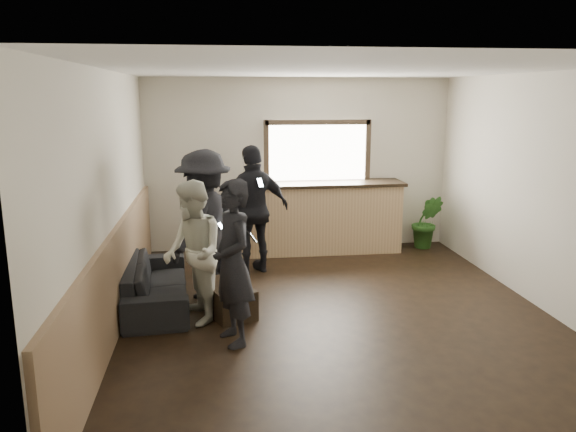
{
  "coord_description": "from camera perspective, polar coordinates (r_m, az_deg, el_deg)",
  "views": [
    {
      "loc": [
        -1.37,
        -6.1,
        2.55
      ],
      "look_at": [
        -0.52,
        0.4,
        1.11
      ],
      "focal_mm": 35.0,
      "sensor_mm": 36.0,
      "label": 1
    }
  ],
  "objects": [
    {
      "name": "ground",
      "position": [
        6.75,
        4.87,
        -9.88
      ],
      "size": [
        5.0,
        6.0,
        0.01
      ],
      "primitive_type": "cube",
      "color": "black"
    },
    {
      "name": "room_shell",
      "position": [
        6.23,
        -1.52,
        2.34
      ],
      "size": [
        5.01,
        6.01,
        2.8
      ],
      "color": "silver",
      "rests_on": "ground"
    },
    {
      "name": "bar_counter",
      "position": [
        9.15,
        3.22,
        0.31
      ],
      "size": [
        2.7,
        0.68,
        2.13
      ],
      "color": "tan",
      "rests_on": "ground"
    },
    {
      "name": "sofa",
      "position": [
        7.11,
        -13.26,
        -6.65
      ],
      "size": [
        0.88,
        1.93,
        0.55
      ],
      "primitive_type": "imported",
      "rotation": [
        0.0,
        0.0,
        1.65
      ],
      "color": "black",
      "rests_on": "ground"
    },
    {
      "name": "coffee_table",
      "position": [
        6.73,
        -6.19,
        -8.37
      ],
      "size": [
        0.7,
        0.9,
        0.35
      ],
      "primitive_type": "cube",
      "rotation": [
        0.0,
        0.0,
        0.37
      ],
      "color": "black",
      "rests_on": "ground"
    },
    {
      "name": "cup_a",
      "position": [
        6.77,
        -8.05,
        -6.25
      ],
      "size": [
        0.18,
        0.18,
        0.1
      ],
      "primitive_type": "imported",
      "rotation": [
        0.0,
        0.0,
        5.36
      ],
      "color": "silver",
      "rests_on": "coffee_table"
    },
    {
      "name": "cup_b",
      "position": [
        6.55,
        -4.75,
        -6.83
      ],
      "size": [
        0.15,
        0.15,
        0.1
      ],
      "primitive_type": "imported",
      "rotation": [
        0.0,
        0.0,
        5.32
      ],
      "color": "silver",
      "rests_on": "coffee_table"
    },
    {
      "name": "potted_plant",
      "position": [
        9.65,
        13.93,
        -0.56
      ],
      "size": [
        0.59,
        0.52,
        0.9
      ],
      "primitive_type": "imported",
      "rotation": [
        0.0,
        0.0,
        -0.28
      ],
      "color": "#2D6623",
      "rests_on": "ground"
    },
    {
      "name": "person_a",
      "position": [
        5.76,
        -5.64,
        -4.78
      ],
      "size": [
        0.59,
        0.73,
        1.72
      ],
      "rotation": [
        0.0,
        0.0,
        -1.24
      ],
      "color": "black",
      "rests_on": "ground"
    },
    {
      "name": "person_b",
      "position": [
        6.36,
        -9.62,
        -3.7
      ],
      "size": [
        0.82,
        0.93,
        1.62
      ],
      "rotation": [
        0.0,
        0.0,
        -1.27
      ],
      "color": "beige",
      "rests_on": "ground"
    },
    {
      "name": "person_c",
      "position": [
        7.12,
        -8.47,
        -0.85
      ],
      "size": [
        1.23,
        1.4,
        1.88
      ],
      "rotation": [
        0.0,
        0.0,
        -2.12
      ],
      "color": "black",
      "rests_on": "ground"
    },
    {
      "name": "person_d",
      "position": [
        8.01,
        -3.49,
        0.63
      ],
      "size": [
        1.17,
        0.81,
        1.85
      ],
      "rotation": [
        0.0,
        0.0,
        -2.78
      ],
      "color": "black",
      "rests_on": "ground"
    }
  ]
}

